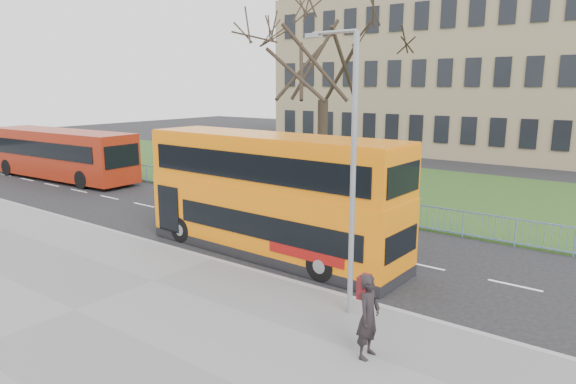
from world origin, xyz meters
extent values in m
plane|color=black|center=(0.00, 0.00, 0.00)|extent=(120.00, 120.00, 0.00)
cube|color=slate|center=(0.00, -6.75, 0.06)|extent=(80.00, 10.50, 0.12)
cube|color=gray|center=(0.00, -1.55, 0.07)|extent=(80.00, 0.20, 0.14)
cube|color=#1E3D16|center=(0.00, 14.30, 0.04)|extent=(80.00, 15.40, 0.08)
cube|color=#907B5B|center=(-5.00, 35.00, 7.00)|extent=(30.00, 15.00, 14.00)
cube|color=orange|center=(1.06, 0.40, 1.31)|extent=(10.30, 2.70, 1.90)
cube|color=orange|center=(1.06, 0.40, 2.42)|extent=(10.30, 2.70, 0.33)
cube|color=orange|center=(1.06, 0.40, 3.44)|extent=(10.25, 2.65, 1.71)
cube|color=black|center=(1.61, -0.84, 1.38)|extent=(7.90, 0.24, 0.83)
cube|color=black|center=(1.03, -0.81, 3.35)|extent=(9.42, 0.28, 0.93)
cylinder|color=black|center=(-2.62, -0.61, 0.51)|extent=(1.02, 0.30, 1.01)
cylinder|color=black|center=(4.01, -0.78, 0.51)|extent=(1.02, 0.30, 1.01)
cube|color=maroon|center=(-19.30, 4.03, 1.70)|extent=(12.21, 3.40, 2.97)
cube|color=black|center=(-19.22, 2.64, 2.09)|extent=(10.42, 0.61, 0.99)
cylinder|color=black|center=(-23.62, 2.53, 0.55)|extent=(1.11, 0.35, 1.10)
cylinder|color=black|center=(-15.39, 2.98, 0.55)|extent=(1.11, 0.35, 1.10)
imported|color=black|center=(7.46, -4.17, 1.08)|extent=(0.48, 0.71, 1.92)
cylinder|color=gray|center=(6.00, -2.44, 3.72)|extent=(0.14, 0.14, 7.21)
cylinder|color=gray|center=(5.37, -2.43, 7.33)|extent=(1.26, 0.10, 0.09)
cube|color=gray|center=(4.74, -2.43, 7.28)|extent=(0.41, 0.17, 0.11)
camera|label=1|loc=(12.31, -13.60, 6.07)|focal=32.00mm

